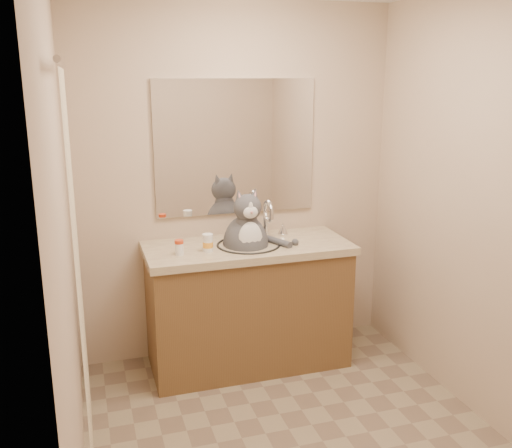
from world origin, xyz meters
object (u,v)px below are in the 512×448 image
(cat, at_px, (247,241))
(pill_bottle_redcap, at_px, (179,247))
(grey_canister, at_px, (208,243))
(pill_bottle_orange, at_px, (208,243))

(cat, relative_size, pill_bottle_redcap, 6.26)
(cat, bearing_deg, pill_bottle_redcap, -170.20)
(cat, bearing_deg, grey_canister, 175.92)
(pill_bottle_redcap, xyz_separation_m, grey_canister, (0.20, 0.09, -0.02))
(grey_canister, bearing_deg, pill_bottle_redcap, -155.14)
(cat, xyz_separation_m, pill_bottle_redcap, (-0.45, -0.08, 0.02))
(cat, distance_m, pill_bottle_orange, 0.28)
(pill_bottle_orange, bearing_deg, grey_canister, 74.99)
(pill_bottle_redcap, relative_size, pill_bottle_orange, 0.84)
(pill_bottle_redcap, xyz_separation_m, pill_bottle_orange, (0.18, 0.02, 0.01))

